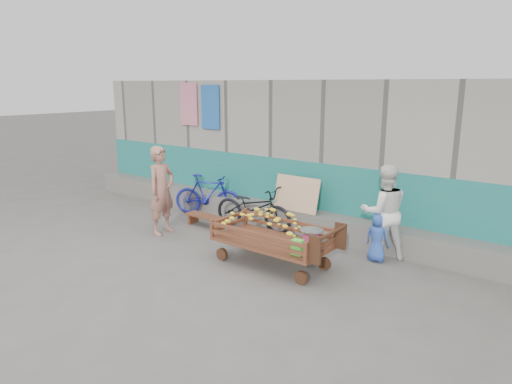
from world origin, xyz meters
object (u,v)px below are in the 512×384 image
Objects in this scene: vendor_man at (162,190)px; banana_cart at (270,230)px; bench at (206,218)px; woman at (384,212)px; bicycle_blue at (208,195)px; bicycle_dark at (253,208)px; child at (378,237)px.

banana_cart is at bearing -96.12° from vendor_man.
vendor_man reaches higher than bench.
vendor_man is 4.24m from woman.
banana_cart is 1.97m from woman.
bench is (-2.27, 0.84, -0.42)m from banana_cart.
bicycle_dark is at bearing -121.11° from bicycle_blue.
bench is at bearing 159.63° from banana_cart.
woman reaches higher than bench.
bench is 0.56× the size of bicycle_dark.
child is at bearing -97.78° from bicycle_dark.
bicycle_blue reaches higher than child.
bicycle_dark is at bearing -50.99° from vendor_man.
vendor_man is 1.01× the size of bicycle_dark.
woman is 0.45m from child.
child is 4.17m from bicycle_blue.
vendor_man is at bearing -18.32° from woman.
vendor_man is 1.08× the size of woman.
child is (3.99, 1.21, -0.46)m from vendor_man.
child is 0.53× the size of bicycle_blue.
banana_cart is at bearing 9.16° from woman.
bicycle_dark reaches higher than bench.
banana_cart is 1.27× the size of woman.
vendor_man is at bearing 179.66° from banana_cart.
child is at bearing 42.52° from banana_cart.
bicycle_blue reaches higher than banana_cart.
bench is 0.62× the size of bicycle_blue.
bicycle_dark is (1.29, 1.28, -0.42)m from vendor_man.
woman reaches higher than child.
bicycle_blue is (-4.17, 0.06, -0.34)m from woman.
woman is (3.61, 0.59, 0.64)m from bench.
child is at bearing -116.99° from bicycle_blue.
banana_cart is 1.32× the size of bicycle_blue.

